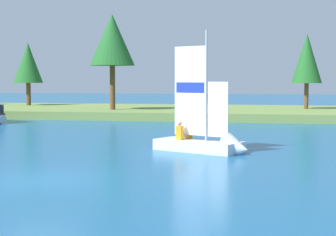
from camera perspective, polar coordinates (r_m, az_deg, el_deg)
The scene contains 6 objects.
ground_plane at distance 17.51m, azimuth -12.74°, elevation -6.12°, with size 200.00×200.00×0.00m, color #195684.
shore_bank at distance 47.28m, azimuth 2.78°, elevation 0.62°, with size 80.00×14.35×0.60m, color olive.
shoreline_tree_midleft at distance 54.27m, azimuth -13.84°, elevation 5.36°, with size 2.67×2.67×5.78m.
shoreline_tree_centre at distance 45.45m, azimuth -5.61°, elevation 7.76°, with size 3.55×3.55×7.54m.
shoreline_tree_midright at distance 47.64m, azimuth 13.74°, elevation 5.79°, with size 2.43×2.43×6.10m.
sailboat at distance 23.57m, azimuth 4.39°, elevation -2.53°, with size 4.40×3.08×5.47m.
Camera 1 is at (7.10, -15.72, 3.03)m, focal length 60.87 mm.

